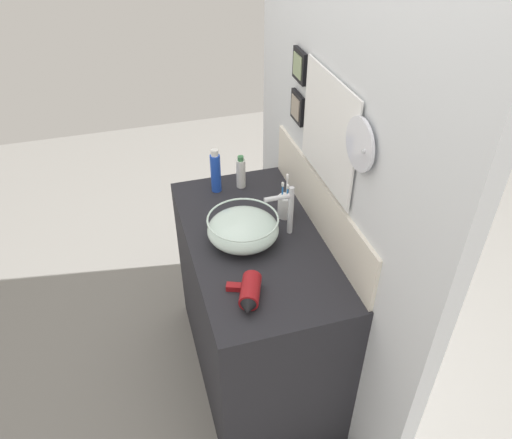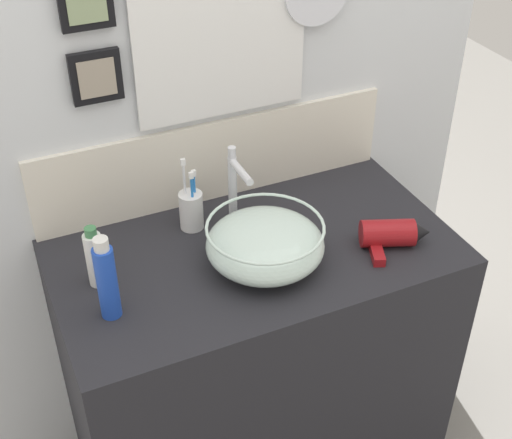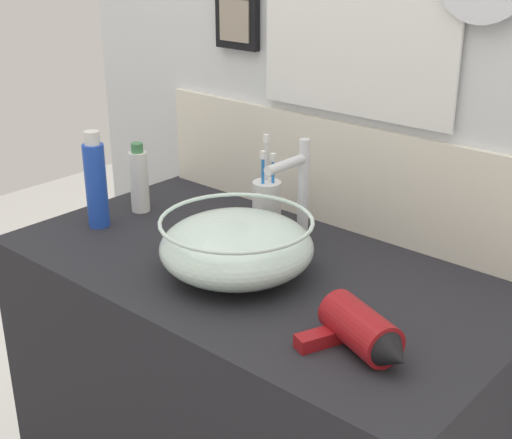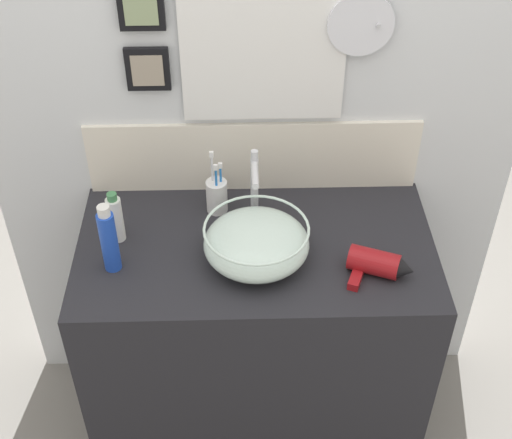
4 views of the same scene
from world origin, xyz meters
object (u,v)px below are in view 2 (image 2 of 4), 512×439
Objects in this scene: toothbrush_cup at (191,210)px; soap_dispenser at (95,258)px; glass_bowl_sink at (266,244)px; lotion_bottle at (107,280)px; hair_drier at (393,234)px; faucet at (235,182)px.

soap_dispenser is (-0.29, -0.12, 0.02)m from toothbrush_cup.
glass_bowl_sink is at bearing -13.76° from soap_dispenser.
lotion_bottle reaches higher than toothbrush_cup.
hair_drier is at bearing -11.57° from glass_bowl_sink.
faucet is 1.04× the size of lotion_bottle.
toothbrush_cup is 0.38m from lotion_bottle.
faucet reaches higher than toothbrush_cup.
glass_bowl_sink is at bearing 168.43° from hair_drier.
toothbrush_cup is at bearing 164.36° from faucet.
hair_drier is at bearing -37.84° from faucet.
faucet is 1.38× the size of soap_dispenser.
lotion_bottle is at bearing -89.99° from soap_dispenser.
toothbrush_cup is at bearing 23.22° from soap_dispenser.
toothbrush_cup reaches higher than soap_dispenser.
soap_dispenser is (-0.41, -0.09, -0.06)m from faucet.
glass_bowl_sink is 1.41× the size of toothbrush_cup.
soap_dispenser is 0.76× the size of lotion_bottle.
hair_drier is 0.76m from soap_dispenser.
glass_bowl_sink is 1.51× the size of hair_drier.
hair_drier is 0.75m from lotion_bottle.
soap_dispenser is at bearing -167.24° from faucet.
glass_bowl_sink is 1.35× the size of lotion_bottle.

